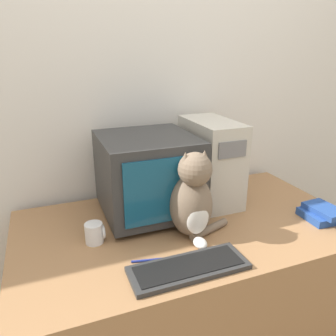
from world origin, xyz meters
The scene contains 9 objects.
wall_back centered at (0.00, 0.91, 1.25)m, with size 7.00×0.05×2.50m.
desk centered at (0.00, 0.42, 0.37)m, with size 1.51×0.84×0.74m.
crt_monitor centered at (-0.13, 0.59, 0.94)m, with size 0.42×0.44×0.38m.
computer_tower centered at (0.21, 0.62, 0.95)m, with size 0.20×0.39×0.42m.
keyboard centered at (-0.14, 0.12, 0.75)m, with size 0.43×0.16×0.02m.
cat centered at (-0.03, 0.33, 0.90)m, with size 0.27×0.24×0.38m.
book_stack centered at (0.60, 0.24, 0.77)m, with size 0.15×0.18×0.06m.
pen centered at (-0.24, 0.21, 0.74)m, with size 0.16×0.04×0.01m.
mug centered at (-0.42, 0.42, 0.78)m, with size 0.08×0.07×0.08m.
Camera 1 is at (-0.56, -0.77, 1.48)m, focal length 35.00 mm.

